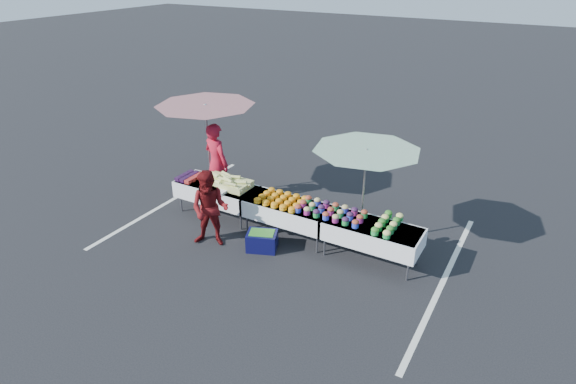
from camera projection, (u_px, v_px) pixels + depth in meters
The scene contains 17 objects.
ground at pixel (288, 235), 10.02m from camera, with size 80.00×80.00×0.00m, color black.
stripe_left at pixel (172, 200), 11.45m from camera, with size 0.10×5.00×0.00m, color silver.
stripe_right at pixel (443, 281), 8.59m from camera, with size 0.10×5.00×0.00m, color silver.
table_left at pixel (217, 191), 10.57m from camera, with size 1.86×0.81×0.75m.
table_center at pixel (288, 210), 9.76m from camera, with size 1.86×0.81×0.75m.
table_right at pixel (372, 233), 8.96m from camera, with size 1.86×0.81×0.75m.
berry_punnets at pixel (189, 177), 10.75m from camera, with size 0.40×0.54×0.08m.
corn_pile at pixel (227, 182), 10.38m from camera, with size 1.16×0.57×0.26m.
plastic_bags at pixel (219, 191), 10.12m from camera, with size 0.30×0.25×0.05m, color white.
carrot_bowls at pixel (281, 199), 9.73m from camera, with size 0.95×0.69×0.11m.
potato_cups at pixel (331, 211), 9.23m from camera, with size 1.34×0.58×0.16m.
bean_baskets at pixel (388, 224), 8.80m from camera, with size 0.36×0.86×0.15m.
vendor at pixel (217, 163), 11.05m from camera, with size 0.69×0.45×1.90m, color #AF142A.
customer at pixel (210, 209), 9.38m from camera, with size 0.77×0.60×1.58m, color #620E10.
umbrella_left at pixel (206, 113), 10.74m from camera, with size 2.46×2.46×2.29m.
umbrella_right at pixel (366, 158), 8.87m from camera, with size 2.35×2.35×2.06m.
storage_bin at pixel (262, 240), 9.46m from camera, with size 0.70×0.61×0.38m.
Camera 1 is at (4.28, -7.46, 5.22)m, focal length 30.00 mm.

